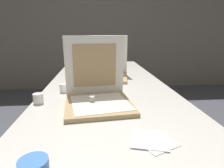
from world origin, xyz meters
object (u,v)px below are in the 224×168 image
pizza_box_front (98,95)px  pizza_box_middle (107,72)px  table (107,91)px  cup_white_near_center (64,88)px  cup_white_near_left (38,99)px  napkin_pile (153,141)px

pizza_box_front → pizza_box_middle: bearing=76.1°
pizza_box_front → table: bearing=73.1°
cup_white_near_center → cup_white_near_left: (-0.11, -0.19, 0.00)m
table → napkin_pile: size_ratio=13.50×
table → pizza_box_front: 0.39m
pizza_box_front → cup_white_near_left: (-0.32, 0.04, -0.03)m
pizza_box_front → cup_white_near_left: size_ratio=6.72×
pizza_box_front → cup_white_near_center: 0.32m
table → cup_white_near_left: bearing=-140.2°
pizza_box_front → cup_white_near_center: bearing=126.4°
cup_white_near_left → napkin_pile: size_ratio=0.31×
pizza_box_front → pizza_box_middle: pizza_box_front is taller
cup_white_near_center → napkin_pile: 0.74m
pizza_box_middle → cup_white_near_center: size_ratio=6.95×
table → cup_white_near_center: cup_white_near_center is taller
napkin_pile → cup_white_near_center: bearing=123.2°
napkin_pile → pizza_box_middle: bearing=95.8°
cup_white_near_center → pizza_box_front: bearing=-47.7°
pizza_box_front → pizza_box_middle: (0.09, 0.62, -0.00)m
pizza_box_middle → napkin_pile: size_ratio=2.18×
table → cup_white_near_center: (-0.29, -0.14, 0.07)m
cup_white_near_center → cup_white_near_left: 0.22m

